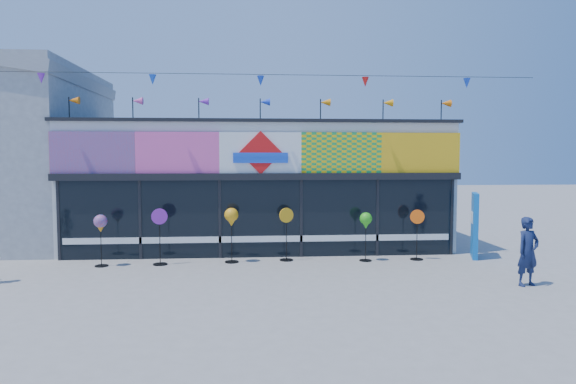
{
  "coord_description": "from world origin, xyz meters",
  "views": [
    {
      "loc": [
        -0.33,
        -11.67,
        3.0
      ],
      "look_at": [
        0.7,
        2.0,
        2.04
      ],
      "focal_mm": 32.0,
      "sensor_mm": 36.0,
      "label": 1
    }
  ],
  "objects": [
    {
      "name": "ground",
      "position": [
        0.0,
        0.0,
        0.0
      ],
      "size": [
        80.0,
        80.0,
        0.0
      ],
      "primitive_type": "plane",
      "color": "gray",
      "rests_on": "ground"
    },
    {
      "name": "kite_shop",
      "position": [
        0.0,
        5.94,
        2.05
      ],
      "size": [
        16.0,
        5.7,
        5.31
      ],
      "color": "silver",
      "rests_on": "ground"
    },
    {
      "name": "blue_sign",
      "position": [
        6.3,
        2.9,
        0.96
      ],
      "size": [
        0.46,
        0.95,
        1.92
      ],
      "rotation": [
        0.0,
        0.0,
        -0.35
      ],
      "color": "#0C5DB4",
      "rests_on": "ground"
    },
    {
      "name": "spinner_0",
      "position": [
        -4.37,
        2.47,
        1.14
      ],
      "size": [
        0.36,
        0.36,
        1.42
      ],
      "color": "black",
      "rests_on": "ground"
    },
    {
      "name": "spinner_1",
      "position": [
        -2.8,
        2.56,
        0.83
      ],
      "size": [
        0.44,
        0.4,
        1.56
      ],
      "color": "black",
      "rests_on": "ground"
    },
    {
      "name": "spinner_2",
      "position": [
        -0.84,
        2.73,
        1.24
      ],
      "size": [
        0.39,
        0.39,
        1.55
      ],
      "color": "black",
      "rests_on": "ground"
    },
    {
      "name": "spinner_3",
      "position": [
        0.72,
        2.88,
        0.81
      ],
      "size": [
        0.41,
        0.39,
        1.52
      ],
      "color": "black",
      "rests_on": "ground"
    },
    {
      "name": "spinner_4",
      "position": [
        2.98,
        2.64,
        1.12
      ],
      "size": [
        0.35,
        0.35,
        1.4
      ],
      "color": "black",
      "rests_on": "ground"
    },
    {
      "name": "spinner_5",
      "position": [
        4.5,
        2.71,
        0.77
      ],
      "size": [
        0.39,
        0.37,
        1.46
      ],
      "color": "black",
      "rests_on": "ground"
    },
    {
      "name": "adult_man",
      "position": [
        6.08,
        -0.41,
        0.8
      ],
      "size": [
        0.67,
        0.54,
        1.6
      ],
      "primitive_type": "imported",
      "rotation": [
        0.0,
        0.0,
        0.29
      ],
      "color": "#162045",
      "rests_on": "ground"
    }
  ]
}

